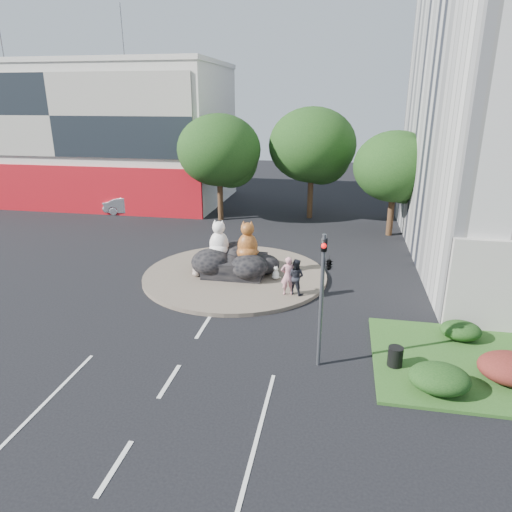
{
  "coord_description": "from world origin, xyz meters",
  "views": [
    {
      "loc": [
        5.46,
        -12.72,
        9.25
      ],
      "look_at": [
        1.56,
        7.94,
        2.0
      ],
      "focal_mm": 32.0,
      "sensor_mm": 36.0,
      "label": 1
    }
  ],
  "objects_px": {
    "parked_car": "(132,205)",
    "kitten_white": "(276,273)",
    "pedestrian_dark": "(296,277)",
    "cat_white": "(219,238)",
    "pedestrian_pink": "(288,276)",
    "litter_bin": "(395,356)",
    "cat_tabby": "(248,240)",
    "kitten_calico": "(197,268)"
  },
  "relations": [
    {
      "from": "cat_tabby",
      "to": "litter_bin",
      "type": "xyz_separation_m",
      "value": [
        7.04,
        -7.8,
        -1.66
      ]
    },
    {
      "from": "pedestrian_pink",
      "to": "cat_tabby",
      "type": "bearing_deg",
      "value": -57.69
    },
    {
      "from": "parked_car",
      "to": "litter_bin",
      "type": "xyz_separation_m",
      "value": [
        19.7,
        -20.32,
        -0.25
      ]
    },
    {
      "from": "parked_car",
      "to": "pedestrian_dark",
      "type": "bearing_deg",
      "value": -140.92
    },
    {
      "from": "kitten_calico",
      "to": "pedestrian_pink",
      "type": "distance_m",
      "value": 5.36
    },
    {
      "from": "cat_white",
      "to": "parked_car",
      "type": "height_order",
      "value": "cat_white"
    },
    {
      "from": "pedestrian_pink",
      "to": "litter_bin",
      "type": "distance_m",
      "value": 7.13
    },
    {
      "from": "pedestrian_dark",
      "to": "litter_bin",
      "type": "bearing_deg",
      "value": 148.74
    },
    {
      "from": "pedestrian_pink",
      "to": "litter_bin",
      "type": "height_order",
      "value": "pedestrian_pink"
    },
    {
      "from": "cat_white",
      "to": "litter_bin",
      "type": "bearing_deg",
      "value": -42.68
    },
    {
      "from": "pedestrian_pink",
      "to": "litter_bin",
      "type": "relative_size",
      "value": 2.64
    },
    {
      "from": "cat_white",
      "to": "parked_car",
      "type": "xyz_separation_m",
      "value": [
        -11.04,
        12.35,
        -1.37
      ]
    },
    {
      "from": "litter_bin",
      "to": "kitten_white",
      "type": "bearing_deg",
      "value": 126.53
    },
    {
      "from": "kitten_calico",
      "to": "pedestrian_pink",
      "type": "bearing_deg",
      "value": -16.61
    },
    {
      "from": "cat_white",
      "to": "pedestrian_pink",
      "type": "bearing_deg",
      "value": -31.67
    },
    {
      "from": "pedestrian_dark",
      "to": "cat_tabby",
      "type": "bearing_deg",
      "value": -16.47
    },
    {
      "from": "kitten_calico",
      "to": "kitten_white",
      "type": "height_order",
      "value": "kitten_calico"
    },
    {
      "from": "kitten_calico",
      "to": "parked_car",
      "type": "xyz_separation_m",
      "value": [
        -10.03,
        13.34,
        0.09
      ]
    },
    {
      "from": "cat_tabby",
      "to": "kitten_calico",
      "type": "xyz_separation_m",
      "value": [
        -2.63,
        -0.82,
        -1.49
      ]
    },
    {
      "from": "pedestrian_dark",
      "to": "litter_bin",
      "type": "relative_size",
      "value": 2.46
    },
    {
      "from": "pedestrian_pink",
      "to": "pedestrian_dark",
      "type": "height_order",
      "value": "pedestrian_pink"
    },
    {
      "from": "kitten_white",
      "to": "pedestrian_dark",
      "type": "bearing_deg",
      "value": -93.89
    },
    {
      "from": "kitten_white",
      "to": "pedestrian_pink",
      "type": "bearing_deg",
      "value": -104.2
    },
    {
      "from": "parked_car",
      "to": "kitten_white",
      "type": "bearing_deg",
      "value": -139.66
    },
    {
      "from": "cat_tabby",
      "to": "kitten_white",
      "type": "distance_m",
      "value": 2.31
    },
    {
      "from": "litter_bin",
      "to": "kitten_calico",
      "type": "bearing_deg",
      "value": 144.16
    },
    {
      "from": "pedestrian_pink",
      "to": "litter_bin",
      "type": "bearing_deg",
      "value": 115.84
    },
    {
      "from": "kitten_calico",
      "to": "litter_bin",
      "type": "relative_size",
      "value": 1.23
    },
    {
      "from": "cat_tabby",
      "to": "litter_bin",
      "type": "relative_size",
      "value": 2.85
    },
    {
      "from": "pedestrian_dark",
      "to": "litter_bin",
      "type": "distance_m",
      "value": 6.99
    },
    {
      "from": "cat_white",
      "to": "kitten_white",
      "type": "height_order",
      "value": "cat_white"
    },
    {
      "from": "kitten_white",
      "to": "litter_bin",
      "type": "distance_m",
      "value": 9.1
    },
    {
      "from": "pedestrian_dark",
      "to": "parked_car",
      "type": "height_order",
      "value": "pedestrian_dark"
    },
    {
      "from": "kitten_white",
      "to": "parked_car",
      "type": "xyz_separation_m",
      "value": [
        -14.28,
        13.01,
        0.18
      ]
    },
    {
      "from": "kitten_calico",
      "to": "litter_bin",
      "type": "distance_m",
      "value": 11.93
    },
    {
      "from": "kitten_calico",
      "to": "pedestrian_pink",
      "type": "height_order",
      "value": "pedestrian_pink"
    },
    {
      "from": "kitten_white",
      "to": "pedestrian_dark",
      "type": "xyz_separation_m",
      "value": [
        1.23,
        -1.75,
        0.54
      ]
    },
    {
      "from": "kitten_calico",
      "to": "litter_bin",
      "type": "bearing_deg",
      "value": -35.68
    },
    {
      "from": "kitten_white",
      "to": "litter_bin",
      "type": "height_order",
      "value": "kitten_white"
    },
    {
      "from": "parked_car",
      "to": "cat_tabby",
      "type": "bearing_deg",
      "value": -142.01
    },
    {
      "from": "kitten_white",
      "to": "pedestrian_pink",
      "type": "xyz_separation_m",
      "value": [
        0.86,
        -1.87,
        0.6
      ]
    },
    {
      "from": "cat_tabby",
      "to": "litter_bin",
      "type": "distance_m",
      "value": 10.63
    }
  ]
}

